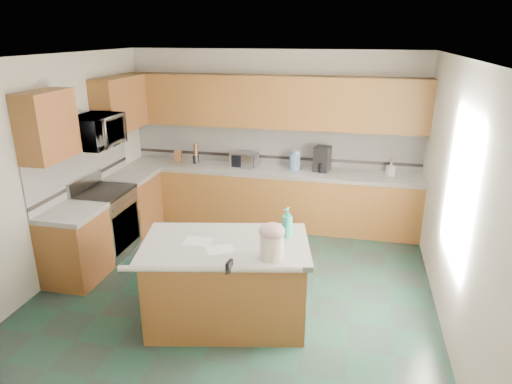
% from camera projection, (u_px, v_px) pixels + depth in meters
% --- Properties ---
extents(floor, '(4.60, 4.60, 0.00)m').
position_uv_depth(floor, '(238.00, 287.00, 5.57)').
color(floor, '#152D24').
rests_on(floor, ground).
extents(ceiling, '(4.60, 4.60, 0.00)m').
position_uv_depth(ceiling, '(234.00, 57.00, 4.67)').
color(ceiling, white).
rests_on(ceiling, ground).
extents(wall_back, '(4.60, 0.04, 2.70)m').
position_uv_depth(wall_back, '(274.00, 138.00, 7.25)').
color(wall_back, silver).
rests_on(wall_back, ground).
extents(wall_front, '(4.60, 0.04, 2.70)m').
position_uv_depth(wall_front, '(145.00, 290.00, 2.98)').
color(wall_front, silver).
rests_on(wall_front, ground).
extents(wall_left, '(0.04, 4.60, 2.70)m').
position_uv_depth(wall_left, '(54.00, 169.00, 5.59)').
color(wall_left, silver).
rests_on(wall_left, ground).
extents(wall_right, '(0.04, 4.60, 2.70)m').
position_uv_depth(wall_right, '(456.00, 197.00, 4.64)').
color(wall_right, silver).
rests_on(wall_right, ground).
extents(back_base_cab, '(4.60, 0.60, 0.86)m').
position_uv_depth(back_base_cab, '(269.00, 199.00, 7.27)').
color(back_base_cab, '#5C321A').
rests_on(back_base_cab, ground).
extents(back_countertop, '(4.60, 0.64, 0.06)m').
position_uv_depth(back_countertop, '(270.00, 171.00, 7.11)').
color(back_countertop, white).
rests_on(back_countertop, back_base_cab).
extents(back_upper_cab, '(4.60, 0.33, 0.78)m').
position_uv_depth(back_upper_cab, '(272.00, 102.00, 6.89)').
color(back_upper_cab, '#5C321A').
rests_on(back_upper_cab, wall_back).
extents(back_backsplash, '(4.60, 0.02, 0.63)m').
position_uv_depth(back_backsplash, '(273.00, 145.00, 7.26)').
color(back_backsplash, silver).
rests_on(back_backsplash, back_countertop).
extents(back_accent_band, '(4.60, 0.01, 0.05)m').
position_uv_depth(back_accent_band, '(273.00, 157.00, 7.32)').
color(back_accent_band, black).
rests_on(back_accent_band, back_countertop).
extents(left_base_cab_rear, '(0.60, 0.82, 0.86)m').
position_uv_depth(left_base_cab_rear, '(133.00, 204.00, 7.02)').
color(left_base_cab_rear, '#5C321A').
rests_on(left_base_cab_rear, ground).
extents(left_counter_rear, '(0.64, 0.82, 0.06)m').
position_uv_depth(left_counter_rear, '(130.00, 176.00, 6.87)').
color(left_counter_rear, white).
rests_on(left_counter_rear, left_base_cab_rear).
extents(left_base_cab_front, '(0.60, 0.72, 0.86)m').
position_uv_depth(left_base_cab_front, '(75.00, 248.00, 5.61)').
color(left_base_cab_front, '#5C321A').
rests_on(left_base_cab_front, ground).
extents(left_counter_front, '(0.64, 0.72, 0.06)m').
position_uv_depth(left_counter_front, '(70.00, 213.00, 5.46)').
color(left_counter_front, white).
rests_on(left_counter_front, left_base_cab_front).
extents(left_backsplash, '(0.02, 2.30, 0.63)m').
position_uv_depth(left_backsplash, '(83.00, 166.00, 6.13)').
color(left_backsplash, silver).
rests_on(left_backsplash, wall_left).
extents(left_accent_band, '(0.01, 2.30, 0.05)m').
position_uv_depth(left_accent_band, '(85.00, 180.00, 6.20)').
color(left_accent_band, black).
rests_on(left_accent_band, wall_left).
extents(left_upper_cab_rear, '(0.33, 1.09, 0.78)m').
position_uv_depth(left_upper_cab_rear, '(120.00, 104.00, 6.67)').
color(left_upper_cab_rear, '#5C321A').
rests_on(left_upper_cab_rear, wall_left).
extents(left_upper_cab_front, '(0.33, 0.72, 0.78)m').
position_uv_depth(left_upper_cab_front, '(47.00, 126.00, 5.14)').
color(left_upper_cab_front, '#5C321A').
rests_on(left_upper_cab_front, wall_left).
extents(range_body, '(0.60, 0.76, 0.88)m').
position_uv_depth(range_body, '(107.00, 224.00, 6.29)').
color(range_body, '#B7B7BC').
rests_on(range_body, ground).
extents(range_oven_door, '(0.02, 0.68, 0.55)m').
position_uv_depth(range_oven_door, '(126.00, 228.00, 6.25)').
color(range_oven_door, black).
rests_on(range_oven_door, range_body).
extents(range_cooktop, '(0.62, 0.78, 0.04)m').
position_uv_depth(range_cooktop, '(103.00, 192.00, 6.14)').
color(range_cooktop, black).
rests_on(range_cooktop, range_body).
extents(range_handle, '(0.02, 0.66, 0.02)m').
position_uv_depth(range_handle, '(125.00, 202.00, 6.11)').
color(range_handle, '#B7B7BC').
rests_on(range_handle, range_body).
extents(range_backguard, '(0.06, 0.76, 0.18)m').
position_uv_depth(range_backguard, '(84.00, 182.00, 6.15)').
color(range_backguard, '#B7B7BC').
rests_on(range_backguard, range_body).
extents(microwave, '(0.50, 0.73, 0.41)m').
position_uv_depth(microwave, '(96.00, 131.00, 5.86)').
color(microwave, '#B7B7BC').
rests_on(microwave, wall_left).
extents(island_base, '(1.74, 1.21, 0.86)m').
position_uv_depth(island_base, '(226.00, 285.00, 4.79)').
color(island_base, '#5C321A').
rests_on(island_base, ground).
extents(island_top, '(1.86, 1.33, 0.06)m').
position_uv_depth(island_top, '(225.00, 245.00, 4.64)').
color(island_top, white).
rests_on(island_top, island_base).
extents(island_bullnose, '(1.67, 0.40, 0.06)m').
position_uv_depth(island_bullnose, '(210.00, 269.00, 4.17)').
color(island_bullnose, white).
rests_on(island_bullnose, island_base).
extents(treat_jar, '(0.29, 0.29, 0.24)m').
position_uv_depth(treat_jar, '(272.00, 246.00, 4.28)').
color(treat_jar, '#F3E5CB').
rests_on(treat_jar, island_top).
extents(treat_jar_lid, '(0.25, 0.25, 0.15)m').
position_uv_depth(treat_jar_lid, '(272.00, 231.00, 4.23)').
color(treat_jar_lid, '#D8A0A9').
rests_on(treat_jar_lid, treat_jar).
extents(treat_jar_knob, '(0.08, 0.03, 0.03)m').
position_uv_depth(treat_jar_knob, '(272.00, 226.00, 4.21)').
color(treat_jar_knob, tan).
rests_on(treat_jar_knob, treat_jar_lid).
extents(treat_jar_knob_end_l, '(0.04, 0.04, 0.04)m').
position_uv_depth(treat_jar_knob_end_l, '(268.00, 226.00, 4.22)').
color(treat_jar_knob_end_l, tan).
rests_on(treat_jar_knob_end_l, treat_jar_lid).
extents(treat_jar_knob_end_r, '(0.04, 0.04, 0.04)m').
position_uv_depth(treat_jar_knob_end_r, '(276.00, 227.00, 4.20)').
color(treat_jar_knob_end_r, tan).
rests_on(treat_jar_knob_end_r, treat_jar_lid).
extents(soap_bottle_island, '(0.16, 0.16, 0.32)m').
position_uv_depth(soap_bottle_island, '(287.00, 222.00, 4.71)').
color(soap_bottle_island, teal).
rests_on(soap_bottle_island, island_top).
extents(paper_sheet_a, '(0.33, 0.31, 0.00)m').
position_uv_depth(paper_sheet_a, '(220.00, 250.00, 4.48)').
color(paper_sheet_a, white).
rests_on(paper_sheet_a, island_top).
extents(paper_sheet_b, '(0.30, 0.23, 0.00)m').
position_uv_depth(paper_sheet_b, '(198.00, 241.00, 4.66)').
color(paper_sheet_b, white).
rests_on(paper_sheet_b, island_top).
extents(clamp_body, '(0.05, 0.12, 0.10)m').
position_uv_depth(clamp_body, '(229.00, 266.00, 4.14)').
color(clamp_body, black).
rests_on(clamp_body, island_top).
extents(clamp_handle, '(0.02, 0.08, 0.02)m').
position_uv_depth(clamp_handle, '(227.00, 272.00, 4.09)').
color(clamp_handle, black).
rests_on(clamp_handle, island_top).
extents(knife_block, '(0.13, 0.16, 0.22)m').
position_uv_depth(knife_block, '(178.00, 157.00, 7.43)').
color(knife_block, '#472814').
rests_on(knife_block, back_countertop).
extents(utensil_crock, '(0.10, 0.10, 0.13)m').
position_uv_depth(utensil_crock, '(196.00, 159.00, 7.41)').
color(utensil_crock, black).
rests_on(utensil_crock, back_countertop).
extents(utensil_bundle, '(0.06, 0.06, 0.19)m').
position_uv_depth(utensil_bundle, '(195.00, 150.00, 7.35)').
color(utensil_bundle, '#472814').
rests_on(utensil_bundle, utensil_crock).
extents(toaster_oven, '(0.45, 0.36, 0.23)m').
position_uv_depth(toaster_oven, '(244.00, 160.00, 7.20)').
color(toaster_oven, '#B7B7BC').
rests_on(toaster_oven, back_countertop).
extents(toaster_oven_door, '(0.36, 0.01, 0.19)m').
position_uv_depth(toaster_oven_door, '(242.00, 162.00, 7.08)').
color(toaster_oven_door, black).
rests_on(toaster_oven_door, toaster_oven).
extents(paper_towel, '(0.12, 0.12, 0.28)m').
position_uv_depth(paper_towel, '(296.00, 160.00, 7.07)').
color(paper_towel, white).
rests_on(paper_towel, back_countertop).
extents(paper_towel_base, '(0.19, 0.19, 0.01)m').
position_uv_depth(paper_towel_base, '(296.00, 168.00, 7.11)').
color(paper_towel_base, '#B7B7BC').
rests_on(paper_towel_base, back_countertop).
extents(water_jug, '(0.15, 0.15, 0.25)m').
position_uv_depth(water_jug, '(294.00, 162.00, 7.04)').
color(water_jug, '#6492CA').
rests_on(water_jug, back_countertop).
extents(water_jug_neck, '(0.07, 0.07, 0.04)m').
position_uv_depth(water_jug_neck, '(295.00, 153.00, 6.99)').
color(water_jug_neck, '#6492CA').
rests_on(water_jug_neck, water_jug).
extents(coffee_maker, '(0.27, 0.28, 0.38)m').
position_uv_depth(coffee_maker, '(322.00, 159.00, 6.95)').
color(coffee_maker, black).
rests_on(coffee_maker, back_countertop).
extents(coffee_carafe, '(0.16, 0.16, 0.16)m').
position_uv_depth(coffee_carafe, '(322.00, 167.00, 6.94)').
color(coffee_carafe, black).
rests_on(coffee_carafe, back_countertop).
extents(soap_bottle_back, '(0.14, 0.14, 0.23)m').
position_uv_depth(soap_bottle_back, '(391.00, 168.00, 6.74)').
color(soap_bottle_back, white).
rests_on(soap_bottle_back, back_countertop).
extents(soap_back_cap, '(0.02, 0.02, 0.03)m').
position_uv_depth(soap_back_cap, '(392.00, 160.00, 6.70)').
color(soap_back_cap, red).
rests_on(soap_back_cap, soap_bottle_back).
extents(window_light_proxy, '(0.02, 1.40, 1.10)m').
position_uv_depth(window_light_proxy, '(459.00, 189.00, 4.42)').
color(window_light_proxy, white).
rests_on(window_light_proxy, wall_right).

